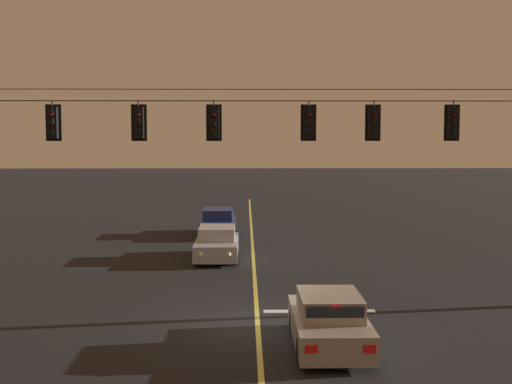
% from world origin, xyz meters
% --- Properties ---
extents(ground_plane, '(180.00, 180.00, 0.00)m').
position_xyz_m(ground_plane, '(0.00, 0.00, 0.00)').
color(ground_plane, black).
extents(lane_centre_stripe, '(0.14, 60.00, 0.01)m').
position_xyz_m(lane_centre_stripe, '(0.00, 8.01, 0.00)').
color(lane_centre_stripe, '#D1C64C').
rests_on(lane_centre_stripe, ground).
extents(stop_bar_paint, '(3.40, 0.36, 0.01)m').
position_xyz_m(stop_bar_paint, '(1.90, 1.41, 0.00)').
color(stop_bar_paint, silver).
rests_on(stop_bar_paint, ground).
extents(signal_span_assembly, '(19.80, 0.32, 7.77)m').
position_xyz_m(signal_span_assembly, '(0.00, 2.01, 4.04)').
color(signal_span_assembly, '#2D2116').
rests_on(signal_span_assembly, ground).
extents(traffic_light_leftmost, '(0.48, 0.41, 1.22)m').
position_xyz_m(traffic_light_leftmost, '(-6.20, 1.99, 5.71)').
color(traffic_light_leftmost, black).
extents(traffic_light_left_inner, '(0.48, 0.41, 1.22)m').
position_xyz_m(traffic_light_left_inner, '(-3.60, 1.99, 5.71)').
color(traffic_light_left_inner, black).
extents(traffic_light_centre, '(0.48, 0.41, 1.22)m').
position_xyz_m(traffic_light_centre, '(-1.30, 1.99, 5.71)').
color(traffic_light_centre, black).
extents(traffic_light_right_inner, '(0.48, 0.41, 1.22)m').
position_xyz_m(traffic_light_right_inner, '(1.60, 1.99, 5.71)').
color(traffic_light_right_inner, black).
extents(traffic_light_rightmost, '(0.48, 0.41, 1.22)m').
position_xyz_m(traffic_light_rightmost, '(3.58, 1.99, 5.71)').
color(traffic_light_rightmost, black).
extents(traffic_light_far_right, '(0.48, 0.41, 1.22)m').
position_xyz_m(traffic_light_far_right, '(6.03, 1.99, 5.71)').
color(traffic_light_far_right, black).
extents(car_waiting_near_lane, '(1.80, 4.33, 1.39)m').
position_xyz_m(car_waiting_near_lane, '(1.76, -2.23, 0.65)').
color(car_waiting_near_lane, gray).
rests_on(car_waiting_near_lane, ground).
extents(car_oncoming_lead, '(1.80, 4.42, 1.39)m').
position_xyz_m(car_oncoming_lead, '(-1.56, 10.49, 0.65)').
color(car_oncoming_lead, '#A5A5AD').
rests_on(car_oncoming_lead, ground).
extents(car_oncoming_trailing, '(1.80, 4.42, 1.39)m').
position_xyz_m(car_oncoming_trailing, '(-1.79, 17.72, 0.65)').
color(car_oncoming_trailing, navy).
rests_on(car_oncoming_trailing, ground).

